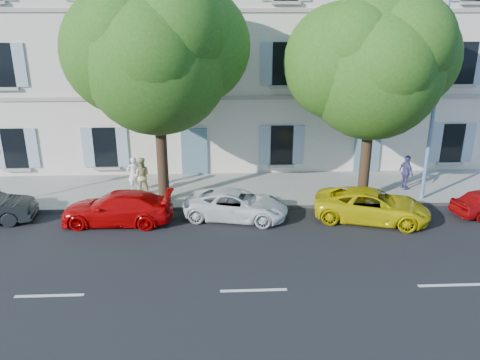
{
  "coord_description": "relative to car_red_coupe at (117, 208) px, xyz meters",
  "views": [
    {
      "loc": [
        -0.98,
        -16.04,
        7.71
      ],
      "look_at": [
        -0.13,
        2.0,
        1.4
      ],
      "focal_mm": 35.0,
      "sensor_mm": 36.0,
      "label": 1
    }
  ],
  "objects": [
    {
      "name": "sidewalk",
      "position": [
        5.0,
        3.33,
        -0.55
      ],
      "size": [
        36.0,
        4.5,
        0.15
      ],
      "primitive_type": "cube",
      "color": "#A09E96",
      "rests_on": "ground"
    },
    {
      "name": "kerb",
      "position": [
        5.0,
        1.16,
        -0.55
      ],
      "size": [
        36.0,
        0.16,
        0.16
      ],
      "primitive_type": "cube",
      "color": "#9E998E",
      "rests_on": "ground"
    },
    {
      "name": "ground",
      "position": [
        5.0,
        -1.12,
        -0.63
      ],
      "size": [
        90.0,
        90.0,
        0.0
      ],
      "primitive_type": "plane",
      "color": "black"
    },
    {
      "name": "street_lamp",
      "position": [
        12.91,
        1.45,
        4.28
      ],
      "size": [
        0.36,
        1.8,
        8.4
      ],
      "color": "#7293BF",
      "rests_on": "sidewalk"
    },
    {
      "name": "car_red_coupe",
      "position": [
        0.0,
        0.0,
        0.0
      ],
      "size": [
        4.41,
        1.98,
        1.26
      ],
      "primitive_type": "imported",
      "rotation": [
        0.0,
        0.0,
        4.66
      ],
      "color": "#BB0506",
      "rests_on": "ground"
    },
    {
      "name": "car_yellow_supercar",
      "position": [
        10.07,
        -0.22,
        -0.0
      ],
      "size": [
        4.89,
        3.24,
        1.25
      ],
      "primitive_type": "imported",
      "rotation": [
        0.0,
        0.0,
        1.29
      ],
      "color": "#D5C109",
      "rests_on": "ground"
    },
    {
      "name": "tree_left",
      "position": [
        1.62,
        1.99,
        5.44
      ],
      "size": [
        5.94,
        5.94,
        9.2
      ],
      "color": "#3A2819",
      "rests_on": "sidewalk"
    },
    {
      "name": "tree_right",
      "position": [
        10.29,
        1.75,
        5.02
      ],
      "size": [
        5.57,
        5.57,
        8.58
      ],
      "color": "#3A2819",
      "rests_on": "sidewalk"
    },
    {
      "name": "pedestrian_c",
      "position": [
        12.62,
        2.85,
        0.33
      ],
      "size": [
        0.61,
        1.01,
        1.61
      ],
      "primitive_type": "imported",
      "rotation": [
        0.0,
        0.0,
        1.82
      ],
      "color": "#4D4885",
      "rests_on": "sidewalk"
    },
    {
      "name": "building",
      "position": [
        5.0,
        9.08,
        5.37
      ],
      "size": [
        28.0,
        7.0,
        12.0
      ],
      "primitive_type": "cube",
      "color": "silver",
      "rests_on": "ground"
    },
    {
      "name": "pedestrian_b",
      "position": [
        0.54,
        2.81,
        0.37
      ],
      "size": [
        0.86,
        0.7,
        1.7
      ],
      "primitive_type": "imported",
      "rotation": [
        0.0,
        0.0,
        3.21
      ],
      "color": "#D0C685",
      "rests_on": "sidewalk"
    },
    {
      "name": "pedestrian_a",
      "position": [
        0.14,
        3.22,
        0.32
      ],
      "size": [
        0.67,
        0.53,
        1.6
      ],
      "primitive_type": "imported",
      "rotation": [
        0.0,
        0.0,
        3.43
      ],
      "color": "white",
      "rests_on": "sidewalk"
    },
    {
      "name": "car_white_coupe",
      "position": [
        4.69,
        0.24,
        -0.05
      ],
      "size": [
        4.46,
        2.74,
        1.15
      ],
      "primitive_type": "imported",
      "rotation": [
        0.0,
        0.0,
        1.36
      ],
      "color": "white",
      "rests_on": "ground"
    }
  ]
}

